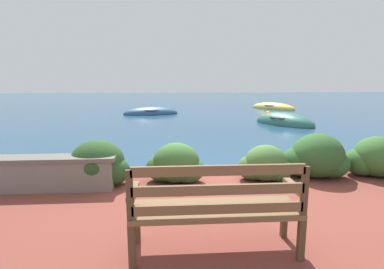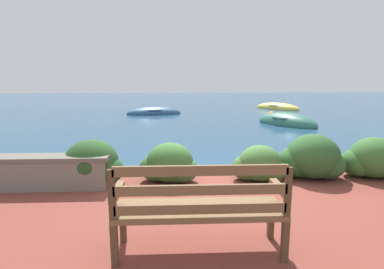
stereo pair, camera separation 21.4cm
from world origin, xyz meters
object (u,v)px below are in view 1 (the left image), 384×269
Objects in this scene: rowboat_nearest at (284,123)px; mooring_buoy at (268,115)px; park_bench at (216,206)px; rowboat_far at (273,108)px; rowboat_mid at (151,113)px.

rowboat_nearest is 2.59m from mooring_buoy.
mooring_buoy is (0.16, 2.59, 0.00)m from rowboat_nearest.
mooring_buoy is at bearing -36.20° from rowboat_nearest.
rowboat_far is at bearing 77.04° from park_bench.
rowboat_nearest reaches higher than mooring_buoy.
park_bench is 0.51× the size of rowboat_mid.
rowboat_far is at bearing 68.29° from mooring_buoy.
park_bench is at bearing -110.30° from mooring_buoy.
rowboat_far is (1.89, 6.91, -0.01)m from rowboat_nearest.
rowboat_mid is at bearing -108.74° from rowboat_far.
rowboat_nearest is 0.97× the size of rowboat_mid.
rowboat_far reaches higher than mooring_buoy.
rowboat_nearest is 7.16m from rowboat_far.
rowboat_far is (7.82, 2.65, 0.00)m from rowboat_mid.
park_bench is at bearing 86.21° from rowboat_mid.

